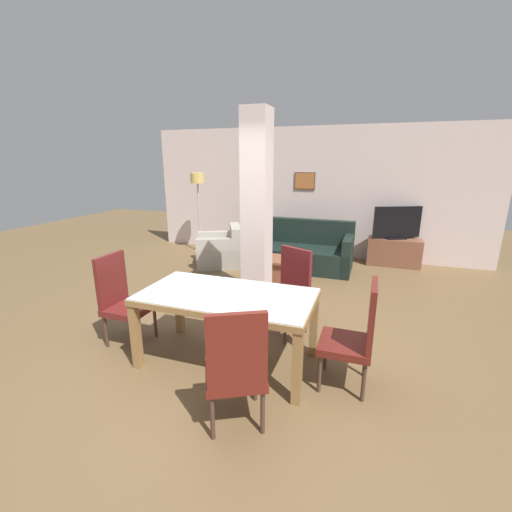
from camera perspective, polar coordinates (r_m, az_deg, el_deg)
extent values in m
plane|color=brown|center=(3.77, -4.62, -16.95)|extent=(18.00, 18.00, 0.00)
cube|color=silver|center=(7.50, 9.14, 10.33)|extent=(7.20, 0.06, 2.70)
cube|color=brown|center=(7.46, 8.13, 12.28)|extent=(0.44, 0.02, 0.36)
cube|color=#B26633|center=(7.45, 8.11, 12.27)|extent=(0.40, 0.01, 0.32)
cube|color=silver|center=(4.81, 0.14, 7.58)|extent=(0.35, 0.39, 2.70)
cube|color=olive|center=(3.09, -8.11, -9.71)|extent=(1.73, 0.06, 0.06)
cube|color=olive|center=(3.80, -2.29, -4.58)|extent=(1.73, 0.06, 0.06)
cube|color=olive|center=(3.84, -16.42, -5.05)|extent=(0.06, 0.79, 0.06)
cube|color=olive|center=(3.22, 9.03, -8.71)|extent=(0.06, 0.79, 0.06)
cube|color=silver|center=(3.43, -4.90, -6.33)|extent=(1.71, 0.89, 0.01)
cube|color=olive|center=(3.69, -19.38, -12.56)|extent=(0.08, 0.08, 0.68)
cube|color=olive|center=(3.05, 6.88, -18.09)|extent=(0.08, 0.08, 0.68)
cube|color=olive|center=(4.27, -12.68, -7.99)|extent=(0.08, 0.08, 0.68)
cube|color=olive|center=(3.74, 9.62, -11.41)|extent=(0.08, 0.08, 0.68)
cube|color=maroon|center=(2.85, -3.52, -19.03)|extent=(0.62, 0.62, 0.07)
cube|color=maroon|center=(2.50, -3.21, -15.56)|extent=(0.41, 0.25, 0.58)
cylinder|color=#493027|center=(3.13, -7.49, -20.59)|extent=(0.04, 0.04, 0.38)
cylinder|color=#493027|center=(3.15, -0.12, -20.14)|extent=(0.04, 0.04, 0.38)
cylinder|color=#493027|center=(2.83, -7.28, -25.14)|extent=(0.04, 0.04, 0.38)
cylinder|color=#493027|center=(2.86, 1.12, -24.56)|extent=(0.04, 0.04, 0.38)
cube|color=maroon|center=(4.12, 4.68, -7.50)|extent=(0.62, 0.62, 0.07)
cube|color=maroon|center=(4.15, 6.64, -2.56)|extent=(0.41, 0.24, 0.58)
cylinder|color=#493027|center=(3.98, 4.88, -11.99)|extent=(0.04, 0.04, 0.38)
cylinder|color=#493027|center=(4.21, 0.90, -10.30)|extent=(0.04, 0.04, 0.38)
cylinder|color=#493027|center=(4.24, 8.30, -10.23)|extent=(0.04, 0.04, 0.38)
cylinder|color=#493027|center=(4.46, 4.38, -8.77)|extent=(0.04, 0.04, 0.38)
cube|color=#5D1C16|center=(3.32, 14.59, -14.09)|extent=(0.46, 0.46, 0.07)
cube|color=#5D1C16|center=(3.17, 18.73, -9.32)|extent=(0.05, 0.44, 0.58)
cylinder|color=#493027|center=(3.29, 10.53, -18.70)|extent=(0.04, 0.04, 0.38)
cylinder|color=#493027|center=(3.61, 11.51, -15.38)|extent=(0.04, 0.04, 0.38)
cylinder|color=#493027|center=(3.27, 17.50, -19.42)|extent=(0.04, 0.04, 0.38)
cylinder|color=#493027|center=(3.59, 17.75, -16.01)|extent=(0.04, 0.04, 0.38)
cube|color=maroon|center=(4.17, -20.36, -8.22)|extent=(0.46, 0.46, 0.07)
cube|color=maroon|center=(4.18, -22.97, -3.63)|extent=(0.05, 0.44, 0.58)
cylinder|color=#493027|center=(4.29, -16.45, -10.47)|extent=(0.04, 0.04, 0.38)
cylinder|color=#493027|center=(4.02, -19.63, -12.59)|extent=(0.04, 0.04, 0.38)
cylinder|color=#493027|center=(4.50, -20.46, -9.52)|extent=(0.04, 0.04, 0.38)
cylinder|color=#493027|center=(4.25, -23.73, -11.43)|extent=(0.04, 0.04, 0.38)
cube|color=black|center=(6.66, 7.80, -0.28)|extent=(1.83, 0.92, 0.42)
cube|color=black|center=(6.91, 8.56, 4.13)|extent=(1.83, 0.18, 0.48)
cube|color=black|center=(6.53, 15.03, 0.19)|extent=(0.16, 0.92, 0.69)
cube|color=black|center=(6.83, 0.97, 1.43)|extent=(0.16, 0.92, 0.69)
cube|color=#B4ADA0|center=(6.87, -6.18, 0.18)|extent=(1.12, 1.11, 0.40)
cube|color=#B4ADA0|center=(6.79, -3.45, 3.46)|extent=(0.52, 0.81, 0.38)
cube|color=#B4ADA0|center=(6.52, -6.18, 0.29)|extent=(0.83, 0.50, 0.61)
cube|color=#B4ADA0|center=(7.17, -6.24, 1.71)|extent=(0.83, 0.50, 0.61)
cube|color=brown|center=(5.70, 4.84, -0.67)|extent=(0.68, 0.55, 0.04)
cube|color=brown|center=(5.76, 4.79, -2.81)|extent=(0.60, 0.47, 0.41)
cylinder|color=#B2B7BC|center=(5.57, 5.33, 0.03)|extent=(0.06, 0.06, 0.16)
cylinder|color=#B2B7BC|center=(5.54, 5.36, 1.14)|extent=(0.03, 0.03, 0.06)
cylinder|color=#B7B7BC|center=(5.54, 5.37, 1.49)|extent=(0.03, 0.03, 0.01)
cube|color=brown|center=(7.30, 21.98, 0.62)|extent=(1.00, 0.40, 0.54)
cube|color=black|center=(7.24, 22.21, 2.80)|extent=(0.42, 0.34, 0.03)
cube|color=black|center=(7.18, 22.47, 5.26)|extent=(0.87, 0.44, 0.60)
cylinder|color=#B7B7BC|center=(7.92, -9.20, 0.75)|extent=(0.27, 0.27, 0.02)
cylinder|color=#B7B7BC|center=(7.76, -9.45, 6.26)|extent=(0.04, 0.04, 1.52)
cylinder|color=#E5BC66|center=(7.67, -9.75, 12.69)|extent=(0.30, 0.30, 0.22)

